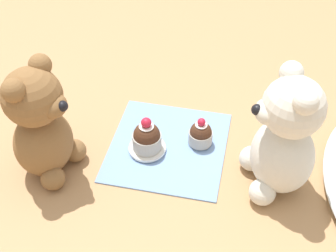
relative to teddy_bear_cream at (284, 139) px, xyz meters
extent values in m
plane|color=tan|center=(-0.05, -0.21, -0.11)|extent=(4.00, 4.00, 0.00)
cube|color=#7A9ED1|center=(-0.05, -0.21, -0.11)|extent=(0.23, 0.22, 0.01)
ellipsoid|color=silver|center=(0.00, 0.00, -0.04)|extent=(0.15, 0.14, 0.14)
sphere|color=silver|center=(0.00, 0.00, 0.07)|extent=(0.10, 0.10, 0.10)
ellipsoid|color=silver|center=(0.01, -0.03, 0.06)|extent=(0.06, 0.06, 0.04)
sphere|color=black|center=(0.02, -0.05, 0.07)|extent=(0.02, 0.02, 0.02)
sphere|color=silver|center=(-0.03, -0.01, 0.11)|extent=(0.04, 0.04, 0.04)
sphere|color=silver|center=(0.03, 0.01, 0.11)|extent=(0.04, 0.04, 0.04)
sphere|color=silver|center=(-0.03, -0.04, -0.09)|extent=(0.05, 0.05, 0.05)
sphere|color=silver|center=(0.05, -0.02, -0.09)|extent=(0.05, 0.05, 0.05)
ellipsoid|color=olive|center=(0.05, -0.41, -0.05)|extent=(0.13, 0.12, 0.13)
sphere|color=olive|center=(0.05, -0.41, 0.06)|extent=(0.10, 0.10, 0.10)
ellipsoid|color=olive|center=(0.06, -0.37, 0.05)|extent=(0.06, 0.05, 0.04)
sphere|color=black|center=(0.06, -0.35, 0.06)|extent=(0.02, 0.02, 0.02)
sphere|color=olive|center=(0.09, -0.42, 0.10)|extent=(0.04, 0.04, 0.04)
sphere|color=olive|center=(0.02, -0.40, 0.10)|extent=(0.04, 0.04, 0.04)
sphere|color=olive|center=(0.09, -0.38, -0.09)|extent=(0.04, 0.04, 0.04)
sphere|color=olive|center=(0.02, -0.37, -0.09)|extent=(0.04, 0.04, 0.04)
cylinder|color=#B2ADA3|center=(-0.07, -0.15, -0.09)|extent=(0.05, 0.05, 0.03)
sphere|color=#472819|center=(-0.07, -0.15, -0.08)|extent=(0.04, 0.04, 0.04)
cylinder|color=white|center=(-0.07, -0.15, -0.06)|extent=(0.02, 0.02, 0.00)
sphere|color=red|center=(-0.07, -0.15, -0.05)|extent=(0.02, 0.02, 0.02)
cylinder|color=white|center=(-0.03, -0.24, -0.10)|extent=(0.07, 0.07, 0.01)
cylinder|color=#B2ADA3|center=(-0.03, -0.24, -0.08)|extent=(0.06, 0.06, 0.03)
sphere|color=#472819|center=(-0.03, -0.24, -0.07)|extent=(0.05, 0.05, 0.05)
cylinder|color=white|center=(-0.03, -0.24, -0.04)|extent=(0.03, 0.03, 0.00)
sphere|color=red|center=(-0.03, -0.24, -0.03)|extent=(0.02, 0.02, 0.02)
camera|label=1|loc=(0.58, -0.07, 0.54)|focal=50.00mm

